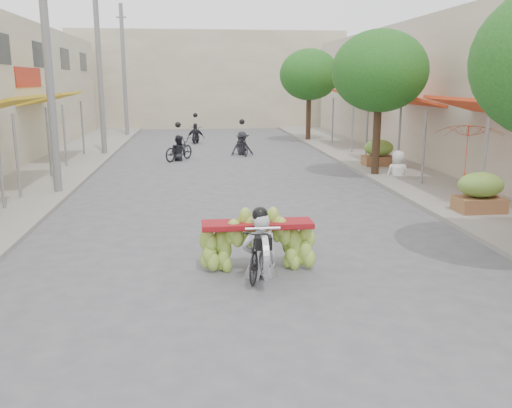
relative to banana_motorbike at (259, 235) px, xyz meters
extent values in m
cube|color=gray|center=(-6.96, 10.69, -0.67)|extent=(4.00, 60.00, 0.12)
cube|color=gray|center=(7.04, 10.69, -0.67)|extent=(4.00, 60.00, 0.12)
cylinder|color=slate|center=(-6.26, 5.49, 0.54)|extent=(0.08, 0.08, 2.55)
cube|color=gold|center=(-7.08, 8.69, 2.02)|extent=(1.77, 4.00, 0.53)
cylinder|color=slate|center=(-6.26, 6.89, 0.54)|extent=(0.08, 0.08, 2.55)
cylinder|color=slate|center=(-6.26, 10.49, 0.54)|extent=(0.08, 0.08, 2.55)
cube|color=gold|center=(-7.08, 14.69, 2.02)|extent=(1.77, 4.00, 0.53)
cylinder|color=slate|center=(-6.26, 12.89, 0.54)|extent=(0.08, 0.08, 2.55)
cylinder|color=slate|center=(-6.26, 16.49, 0.54)|extent=(0.08, 0.08, 2.55)
cube|color=#A42515|center=(-7.96, 14.69, 2.87)|extent=(0.10, 3.50, 0.80)
cube|color=#1E2328|center=(-7.98, 11.69, 3.87)|extent=(0.08, 2.00, 1.10)
cube|color=#1E2328|center=(-7.98, 16.69, 3.87)|extent=(0.08, 2.00, 1.10)
cube|color=#1E2328|center=(-7.98, 21.69, 3.87)|extent=(0.08, 2.00, 1.10)
cube|color=#1E2328|center=(-7.98, 26.69, 3.87)|extent=(0.08, 2.00, 1.10)
cube|color=red|center=(7.16, 5.69, 2.02)|extent=(1.77, 4.20, 0.53)
cylinder|color=slate|center=(6.34, 3.79, 0.54)|extent=(0.08, 0.08, 2.55)
cylinder|color=slate|center=(6.34, 7.59, 0.54)|extent=(0.08, 0.08, 2.55)
cube|color=red|center=(7.16, 11.69, 2.02)|extent=(1.77, 4.20, 0.53)
cylinder|color=slate|center=(6.34, 9.79, 0.54)|extent=(0.08, 0.08, 2.55)
cylinder|color=slate|center=(6.34, 13.59, 0.54)|extent=(0.08, 0.08, 2.55)
cube|color=red|center=(7.16, 17.69, 2.02)|extent=(1.77, 4.20, 0.53)
cylinder|color=slate|center=(6.34, 15.79, 0.54)|extent=(0.08, 0.08, 2.55)
cylinder|color=slate|center=(6.34, 19.59, 0.54)|extent=(0.08, 0.08, 2.55)
cube|color=#BDB195|center=(0.04, 33.69, 2.77)|extent=(20.00, 6.00, 7.00)
cylinder|color=slate|center=(-5.36, 7.69, 3.27)|extent=(0.24, 0.24, 8.00)
cylinder|color=slate|center=(-5.36, 16.69, 3.27)|extent=(0.24, 0.24, 8.00)
cylinder|color=slate|center=(-5.36, 25.69, 3.27)|extent=(0.24, 0.24, 8.00)
cube|color=slate|center=(-5.36, 25.69, 6.47)|extent=(0.60, 0.08, 0.08)
cylinder|color=#3A2719|center=(5.44, 9.69, 0.87)|extent=(0.28, 0.28, 3.20)
ellipsoid|color=#215E1B|center=(5.44, 9.69, 3.07)|extent=(3.40, 3.40, 2.90)
cylinder|color=#3A2719|center=(5.44, 21.69, 0.87)|extent=(0.28, 0.28, 3.20)
ellipsoid|color=#215E1B|center=(5.44, 21.69, 3.07)|extent=(3.40, 3.40, 2.90)
cube|color=brown|center=(6.24, 3.69, -0.36)|extent=(1.20, 0.80, 0.50)
ellipsoid|color=olive|center=(6.24, 3.69, 0.22)|extent=(1.20, 0.88, 0.66)
cube|color=brown|center=(6.24, 11.69, -0.36)|extent=(1.20, 0.80, 0.50)
ellipsoid|color=olive|center=(6.24, 11.69, 0.22)|extent=(1.20, 0.88, 0.66)
imported|color=black|center=(0.00, -0.12, -0.25)|extent=(0.96, 1.71, 0.97)
cylinder|color=silver|center=(0.00, -0.77, -0.11)|extent=(0.10, 0.66, 0.66)
cube|color=black|center=(0.00, -0.67, 0.07)|extent=(0.28, 0.22, 0.22)
cylinder|color=silver|center=(0.00, -0.57, 0.29)|extent=(0.60, 0.05, 0.05)
cube|color=maroon|center=(0.00, 0.23, 0.15)|extent=(2.05, 0.55, 0.10)
imported|color=silver|center=(0.00, -0.17, 0.47)|extent=(0.65, 0.48, 1.80)
sphere|color=black|center=(0.00, -0.20, 1.34)|extent=(0.28, 0.28, 0.28)
imported|color=#B03217|center=(6.08, 4.21, 1.68)|extent=(2.03, 2.03, 1.62)
imported|color=white|center=(6.19, 9.38, 0.28)|extent=(0.89, 0.54, 1.78)
imported|color=black|center=(-1.83, 14.74, -0.23)|extent=(1.55, 1.84, 1.00)
imported|color=#222229|center=(-1.83, 14.74, 0.39)|extent=(0.93, 0.85, 1.65)
sphere|color=black|center=(-1.83, 14.74, 0.85)|extent=(0.26, 0.26, 0.26)
imported|color=black|center=(1.11, 16.16, -0.20)|extent=(0.87, 1.87, 1.06)
imported|color=#222229|center=(1.11, 16.16, 0.39)|extent=(1.15, 0.75, 1.65)
sphere|color=black|center=(1.11, 16.16, 0.85)|extent=(0.26, 0.26, 0.26)
imported|color=black|center=(-1.06, 21.44, -0.29)|extent=(0.79, 1.65, 0.90)
imported|color=#222229|center=(-1.06, 21.44, 0.39)|extent=(1.03, 0.67, 1.65)
sphere|color=black|center=(-1.06, 21.44, 0.85)|extent=(0.26, 0.26, 0.26)
camera|label=1|loc=(-1.10, -9.37, 2.74)|focal=38.00mm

